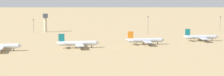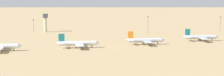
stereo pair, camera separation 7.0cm
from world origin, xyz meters
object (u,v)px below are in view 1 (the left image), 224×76
parked_jet_teal_2 (77,43)px  light_pole_west (148,24)px  control_tower (45,21)px  light_pole_east (220,23)px  parked_jet_teal_4 (200,37)px  parked_jet_orange_3 (145,40)px  light_pole_mid (34,25)px

parked_jet_teal_2 → light_pole_west: 118.12m
control_tower → light_pole_east: (184.31, -51.52, -2.57)m
parked_jet_teal_2 → parked_jet_teal_4: size_ratio=1.05×
parked_jet_orange_3 → light_pole_east: light_pole_east is taller
light_pole_west → control_tower: bearing=152.0°
control_tower → light_pole_mid: 14.22m
light_pole_west → light_pole_east: light_pole_west is taller
parked_jet_orange_3 → light_pole_mid: (-79.75, 120.69, 4.66)m
parked_jet_orange_3 → light_pole_west: bearing=76.5°
parked_jet_teal_2 → light_pole_west: bearing=48.4°
parked_jet_teal_4 → light_pole_west: (-24.62, 65.47, 6.79)m
control_tower → light_pole_mid: bearing=-162.5°
light_pole_mid → parked_jet_teal_4: bearing=-39.8°
parked_jet_teal_4 → light_pole_east: light_pole_east is taller
parked_jet_teal_4 → light_pole_west: size_ratio=1.83×
parked_jet_teal_2 → light_pole_east: bearing=32.1°
parked_jet_teal_4 → parked_jet_orange_3: bearing=-161.9°
parked_jet_teal_4 → light_pole_west: bearing=121.7°
parked_jet_teal_2 → control_tower: control_tower is taller
control_tower → light_pole_east: control_tower is taller
parked_jet_teal_2 → parked_jet_orange_3: bearing=11.5°
light_pole_west → light_pole_east: 85.63m
parked_jet_teal_2 → control_tower: 128.09m
light_pole_mid → light_pole_east: 203.02m
parked_jet_teal_4 → light_pole_mid: (-136.42, 113.73, 4.74)m
parked_jet_orange_3 → light_pole_west: size_ratio=1.87×
light_pole_west → parked_jet_teal_2: bearing=-140.4°
parked_jet_teal_2 → light_pole_mid: size_ratio=2.45×
light_pole_east → parked_jet_orange_3: bearing=-148.1°
parked_jet_teal_2 → parked_jet_teal_4: bearing=13.6°
light_pole_west → light_pole_mid: size_ratio=1.28×
light_pole_west → light_pole_mid: 121.78m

